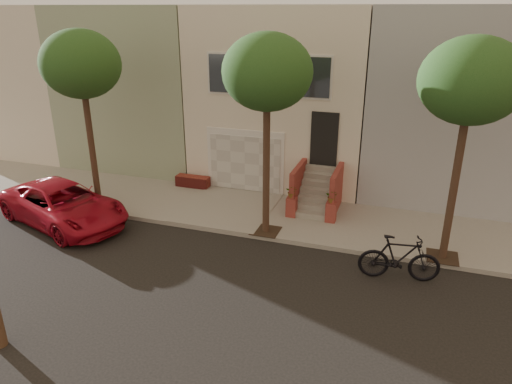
% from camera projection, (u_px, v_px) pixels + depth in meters
% --- Properties ---
extents(ground, '(90.00, 90.00, 0.00)m').
position_uv_depth(ground, '(186.00, 292.00, 12.44)').
color(ground, black).
rests_on(ground, ground).
extents(sidewalk, '(40.00, 3.70, 0.15)m').
position_uv_depth(sidewalk, '(252.00, 212.00, 17.12)').
color(sidewalk, gray).
rests_on(sidewalk, ground).
extents(house_row, '(33.10, 11.70, 7.00)m').
position_uv_depth(house_row, '(294.00, 89.00, 20.96)').
color(house_row, beige).
rests_on(house_row, sidewalk).
extents(tree_left, '(2.70, 2.57, 6.30)m').
position_uv_depth(tree_left, '(81.00, 65.00, 15.57)').
color(tree_left, '#2D2116').
rests_on(tree_left, sidewalk).
extents(tree_mid, '(2.70, 2.57, 6.30)m').
position_uv_depth(tree_mid, '(267.00, 74.00, 13.65)').
color(tree_mid, '#2D2116').
rests_on(tree_mid, sidewalk).
extents(tree_right, '(2.70, 2.57, 6.30)m').
position_uv_depth(tree_right, '(471.00, 83.00, 12.02)').
color(tree_right, '#2D2116').
rests_on(tree_right, sidewalk).
extents(pickup_truck, '(5.57, 3.83, 1.41)m').
position_uv_depth(pickup_truck, '(63.00, 205.00, 16.17)').
color(pickup_truck, '#A60E21').
rests_on(pickup_truck, ground).
extents(motorcycle, '(2.27, 0.93, 1.32)m').
position_uv_depth(motorcycle, '(399.00, 258.00, 12.81)').
color(motorcycle, black).
rests_on(motorcycle, ground).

